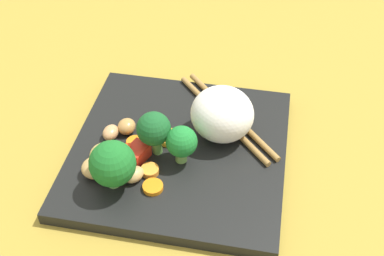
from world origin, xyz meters
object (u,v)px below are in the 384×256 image
(square_plate, at_px, (179,151))
(rice_mound, at_px, (222,114))
(broccoli_floret_2, at_px, (182,142))
(carrot_slice_2, at_px, (153,187))
(chopstick_pair, at_px, (227,116))

(square_plate, bearing_deg, rice_mound, -144.54)
(broccoli_floret_2, bearing_deg, square_plate, -69.15)
(broccoli_floret_2, height_order, carrot_slice_2, broccoli_floret_2)
(square_plate, height_order, rice_mound, rice_mound)
(rice_mound, height_order, broccoli_floret_2, rice_mound)
(broccoli_floret_2, distance_m, chopstick_pair, 0.10)
(square_plate, relative_size, broccoli_floret_2, 5.18)
(chopstick_pair, bearing_deg, broccoli_floret_2, 110.42)
(square_plate, relative_size, rice_mound, 3.32)
(broccoli_floret_2, relative_size, carrot_slice_2, 2.14)
(square_plate, height_order, broccoli_floret_2, broccoli_floret_2)
(square_plate, height_order, carrot_slice_2, carrot_slice_2)
(square_plate, height_order, chopstick_pair, chopstick_pair)
(rice_mound, distance_m, broccoli_floret_2, 0.07)
(rice_mound, relative_size, chopstick_pair, 0.50)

